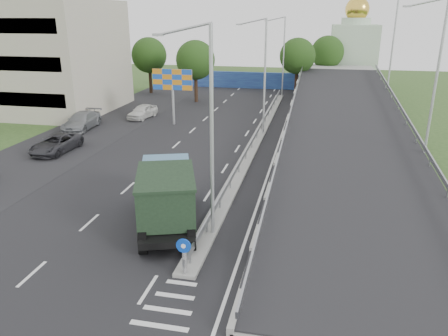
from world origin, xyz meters
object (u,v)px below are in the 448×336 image
(dump_truck, at_px, (166,194))
(parked_car_d, at_px, (82,121))
(parked_car_e, at_px, (143,111))
(lamp_post_near, at_px, (208,123))
(lamp_post_far, at_px, (282,52))
(sign_bollard, at_px, (184,256))
(parked_car_c, at_px, (56,144))
(billboard, at_px, (172,83))
(lamp_post_mid, at_px, (263,71))
(church, at_px, (353,49))

(dump_truck, bearing_deg, parked_car_d, 110.95)
(parked_car_d, height_order, parked_car_e, parked_car_d)
(lamp_post_near, relative_size, lamp_post_far, 1.00)
(sign_bollard, height_order, lamp_post_far, lamp_post_far)
(parked_car_c, height_order, parked_car_e, parked_car_e)
(lamp_post_far, bearing_deg, sign_bollard, -90.14)
(billboard, distance_m, parked_car_e, 5.77)
(lamp_post_mid, xyz_separation_m, lamp_post_far, (0.00, 20.00, 0.00))
(church, height_order, billboard, church)
(church, bearing_deg, parked_car_d, -127.28)
(parked_car_e, bearing_deg, dump_truck, -56.44)
(lamp_post_near, xyz_separation_m, billboard, (-9.11, 22.00, -1.62))
(billboard, distance_m, dump_truck, 22.42)
(sign_bollard, bearing_deg, parked_car_e, 115.33)
(lamp_post_mid, height_order, parked_car_e, lamp_post_mid)
(lamp_post_mid, bearing_deg, parked_car_e, 163.23)
(parked_car_e, bearing_deg, lamp_post_far, 58.91)
(sign_bollard, xyz_separation_m, lamp_post_far, (0.11, 43.83, 4.77))
(church, distance_m, parked_car_e, 38.18)
(billboard, height_order, parked_car_e, billboard)
(sign_bollard, relative_size, lamp_post_near, 0.17)
(church, distance_m, parked_car_d, 45.00)
(lamp_post_near, relative_size, parked_car_d, 1.84)
(church, xyz_separation_m, billboard, (-19.00, -32.00, -1.12))
(dump_truck, bearing_deg, parked_car_c, 122.37)
(lamp_post_far, xyz_separation_m, parked_car_c, (-15.45, -28.89, -5.11))
(lamp_post_far, relative_size, church, 0.73)
(sign_bollard, relative_size, lamp_post_mid, 0.17)
(sign_bollard, bearing_deg, lamp_post_mid, 89.74)
(church, relative_size, parked_car_e, 3.23)
(sign_bollard, distance_m, parked_car_d, 28.04)
(church, xyz_separation_m, parked_car_c, (-25.34, -42.89, -4.61))
(lamp_post_near, bearing_deg, parked_car_d, 133.17)
(lamp_post_far, distance_m, dump_truck, 39.56)
(sign_bollard, height_order, billboard, billboard)
(church, bearing_deg, parked_car_c, -120.57)
(lamp_post_mid, bearing_deg, billboard, 167.62)
(lamp_post_far, bearing_deg, parked_car_e, -129.69)
(lamp_post_far, height_order, parked_car_e, lamp_post_far)
(church, distance_m, dump_truck, 54.80)
(church, height_order, parked_car_c, church)
(sign_bollard, height_order, parked_car_e, sign_bollard)
(dump_truck, bearing_deg, sign_bollard, -81.89)
(church, bearing_deg, lamp_post_far, -125.24)
(lamp_post_near, bearing_deg, dump_truck, 163.39)
(lamp_post_mid, bearing_deg, church, 73.78)
(billboard, bearing_deg, parked_car_d, -155.95)
(lamp_post_mid, relative_size, lamp_post_far, 1.00)
(dump_truck, height_order, parked_car_c, dump_truck)
(lamp_post_far, bearing_deg, lamp_post_mid, -90.00)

